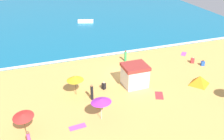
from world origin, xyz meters
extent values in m
plane|color=#E0A856|center=(0.00, 0.00, 0.00)|extent=(60.00, 60.00, 0.00)
cube|color=#146B93|center=(0.00, 28.00, 0.05)|extent=(60.00, 44.00, 0.10)
cube|color=white|center=(0.00, 6.30, 0.10)|extent=(57.00, 0.70, 0.01)
cube|color=white|center=(0.09, -2.83, 1.11)|extent=(2.63, 2.42, 2.22)
cube|color=#A5332D|center=(0.09, -2.83, 2.40)|extent=(2.79, 2.56, 0.36)
cylinder|color=#4C3823|center=(-6.74, -2.55, 1.09)|extent=(0.05, 0.05, 2.19)
cone|color=yellow|center=(-6.74, -2.55, 2.01)|extent=(2.48, 2.47, 0.49)
cylinder|color=#4C3823|center=(-12.23, -7.21, 1.01)|extent=(0.05, 0.05, 2.01)
cone|color=red|center=(-12.23, -7.21, 1.90)|extent=(2.59, 2.59, 0.49)
cylinder|color=silver|center=(-5.39, -7.54, 1.10)|extent=(0.05, 0.05, 2.19)
cone|color=#B733C6|center=(-5.39, -7.54, 2.08)|extent=(2.63, 2.63, 0.50)
pyramid|color=orange|center=(7.25, -5.24, 0.56)|extent=(2.22, 2.09, 1.12)
cube|color=black|center=(-3.54, -2.50, 0.37)|extent=(0.50, 0.50, 0.75)
sphere|color=beige|center=(-3.54, -2.50, 0.85)|extent=(0.23, 0.23, 0.23)
cylinder|color=green|center=(1.53, 3.52, 0.70)|extent=(0.47, 0.47, 1.40)
sphere|color=brown|center=(1.53, 3.52, 1.51)|extent=(0.25, 0.25, 0.25)
cube|color=blue|center=(10.78, -1.19, 0.30)|extent=(0.56, 0.56, 0.61)
sphere|color=brown|center=(10.78, -1.19, 0.70)|extent=(0.21, 0.21, 0.21)
cylinder|color=black|center=(-5.34, -4.05, 0.78)|extent=(0.41, 0.41, 1.57)
sphere|color=#9E6B47|center=(-5.34, -4.05, 1.68)|extent=(0.24, 0.24, 0.24)
cube|color=red|center=(9.97, -0.03, 0.33)|extent=(0.56, 0.56, 0.66)
sphere|color=#DBA884|center=(9.97, -0.03, 0.76)|extent=(0.20, 0.20, 0.20)
sphere|color=brown|center=(-11.98, -9.46, 1.79)|extent=(0.24, 0.24, 0.24)
cube|color=#D84CA5|center=(10.58, 2.95, 0.01)|extent=(1.50, 1.54, 0.01)
cube|color=orange|center=(-4.92, -5.41, 0.01)|extent=(1.26, 1.08, 0.01)
cube|color=red|center=(1.73, -5.79, 0.01)|extent=(1.42, 1.79, 0.01)
cube|color=#D84CA5|center=(-7.79, -7.95, 0.01)|extent=(1.61, 0.80, 0.01)
cube|color=white|center=(0.67, 22.54, 0.38)|extent=(3.24, 1.90, 0.56)
camera|label=1|loc=(-10.90, -26.19, 15.32)|focal=41.11mm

